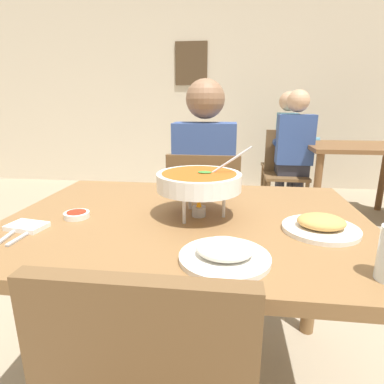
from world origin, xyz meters
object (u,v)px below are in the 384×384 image
Objects in this scene: diner_main at (205,177)px; dining_table_far at (356,159)px; dining_table_main at (187,243)px; sauce_dish at (77,215)px; chair_bg_middle at (285,167)px; rice_plate at (225,253)px; appetizer_plate at (321,225)px; patron_bg_right at (289,141)px; chair_diner_main at (204,215)px; patron_bg_middle at (294,146)px; chair_bg_right at (290,161)px; curry_bowl at (199,182)px.

dining_table_far is at bearing 45.84° from diner_main.
dining_table_main and dining_table_far have the same top height.
chair_bg_middle is at bearing 65.12° from sauce_dish.
appetizer_plate is (0.30, 0.23, 0.00)m from rice_plate.
chair_bg_middle is 0.69× the size of patron_bg_right.
dining_table_main is 1.29× the size of dining_table_far.
dining_table_far is 0.80m from patron_bg_right.
chair_diner_main is 0.69× the size of patron_bg_middle.
chair_bg_middle is (0.74, 1.58, -0.24)m from diner_main.
patron_bg_middle reaches higher than chair_bg_right.
diner_main is 5.46× the size of rice_plate.
chair_diner_main is 2.05m from dining_table_far.
chair_bg_right is at bearing 82.37° from patron_bg_middle.
rice_plate is (0.10, -0.33, -0.11)m from curry_bowl.
appetizer_plate is at bearing -62.41° from chair_diner_main.
patron_bg_middle reaches higher than dining_table_far.
sauce_dish is (-0.54, 0.26, -0.01)m from rice_plate.
chair_bg_middle is (0.74, 2.38, -0.16)m from dining_table_main.
curry_bowl is 3.69× the size of sauce_dish.
sauce_dish is at bearing -170.93° from curry_bowl.
patron_bg_right is (0.10, 0.42, 0.24)m from chair_bg_middle.
patron_bg_right reaches higher than curry_bowl.
appetizer_plate is 0.18× the size of patron_bg_right.
dining_table_far is at bearing -43.74° from patron_bg_right.
chair_bg_right is at bearing 81.69° from appetizer_plate.
curry_bowl is 0.33× the size of dining_table_far.
diner_main is at bearing -115.08° from chair_bg_middle.
patron_bg_right is at bearing 77.06° from chair_bg_middle.
appetizer_plate is (0.40, -0.09, -0.11)m from curry_bowl.
chair_bg_right is at bearing 66.15° from sauce_dish.
patron_bg_middle reaches higher than sauce_dish.
diner_main is 1.71m from patron_bg_middle.
appetizer_plate is 2.67× the size of sauce_dish.
rice_plate reaches higher than dining_table_far.
patron_bg_right reaches higher than sauce_dish.
dining_table_main is 0.98× the size of patron_bg_right.
chair_diner_main is 0.69× the size of diner_main.
dining_table_far is at bearing -10.78° from chair_bg_middle.
diner_main is 1.46× the size of chair_bg_middle.
patron_bg_middle is (0.36, 2.40, -0.05)m from appetizer_plate.
chair_bg_right is at bearing 72.74° from dining_table_main.
patron_bg_right reaches higher than dining_table_far.
patron_bg_middle reaches higher than appetizer_plate.
chair_bg_middle is at bearing 73.61° from curry_bowl.
chair_diner_main is 0.24m from diner_main.
sauce_dish is at bearing -115.36° from chair_diner_main.
dining_table_main is at bearing -107.26° from chair_bg_right.
patron_bg_right is (-0.03, 0.02, 0.24)m from chair_bg_right.
rice_plate is 0.38m from appetizer_plate.
patron_bg_middle is (0.80, 1.54, 0.24)m from chair_diner_main.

